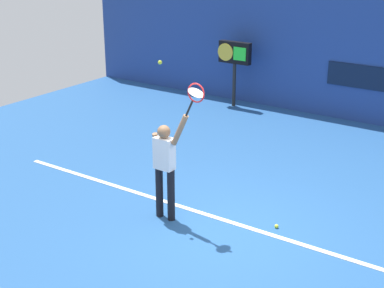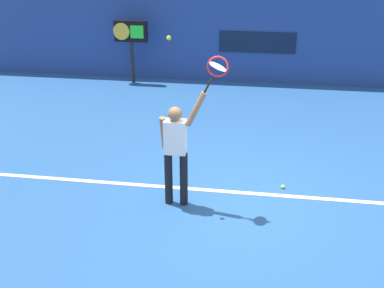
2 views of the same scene
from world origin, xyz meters
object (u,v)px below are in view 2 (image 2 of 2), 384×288
at_px(tennis_racket, 217,69).
at_px(tennis_ball, 169,38).
at_px(tennis_player, 176,148).
at_px(spare_ball, 283,187).
at_px(scoreboard_clock, 131,34).

distance_m(tennis_racket, tennis_ball, 0.81).
height_order(tennis_player, spare_ball, tennis_player).
height_order(tennis_player, scoreboard_clock, tennis_player).
bearing_deg(tennis_ball, tennis_racket, -2.41).
xyz_separation_m(tennis_racket, tennis_ball, (-0.70, 0.03, 0.41)).
xyz_separation_m(tennis_ball, spare_ball, (1.84, 0.72, -2.68)).
bearing_deg(tennis_racket, tennis_ball, 177.59).
xyz_separation_m(tennis_racket, scoreboard_clock, (-3.13, 6.53, -0.87)).
distance_m(tennis_player, scoreboard_clock, 7.00).
bearing_deg(spare_ball, tennis_player, -156.89).
height_order(tennis_racket, spare_ball, tennis_racket).
bearing_deg(spare_ball, tennis_racket, -146.55).
height_order(tennis_player, tennis_racket, tennis_racket).
bearing_deg(scoreboard_clock, tennis_ball, -69.52).
bearing_deg(tennis_player, spare_ball, 23.11).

